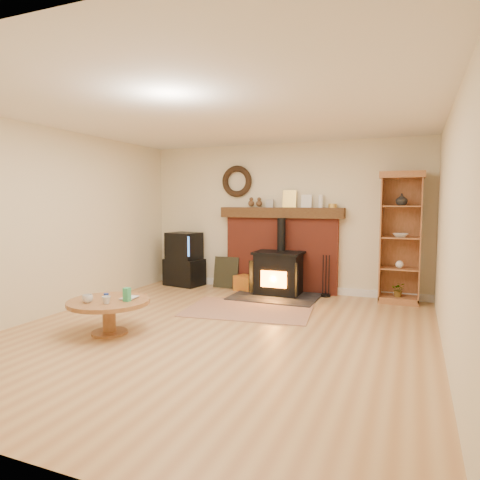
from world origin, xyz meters
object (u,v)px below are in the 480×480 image
at_px(tv_unit, 184,260).
at_px(coffee_table, 109,306).
at_px(curio_cabinet, 401,238).
at_px(wood_stove, 278,274).

xyz_separation_m(tv_unit, coffee_table, (0.65, -2.96, -0.14)).
relative_size(curio_cabinet, coffee_table, 2.11).
height_order(wood_stove, tv_unit, wood_stove).
height_order(tv_unit, curio_cabinet, curio_cabinet).
bearing_deg(coffee_table, curio_cabinet, 43.98).
distance_m(curio_cabinet, coffee_table, 4.45).
distance_m(tv_unit, curio_cabinet, 3.85).
distance_m(wood_stove, coffee_table, 3.04).
height_order(curio_cabinet, coffee_table, curio_cabinet).
relative_size(wood_stove, coffee_table, 1.45).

